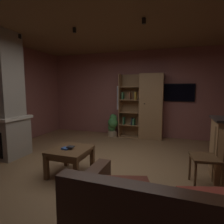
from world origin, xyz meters
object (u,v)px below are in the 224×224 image
at_px(dining_chair, 212,154).
at_px(wall_mounted_tv, 178,93).
at_px(bookshelf_cabinet, 148,107).
at_px(table_book_1, 71,147).
at_px(table_book_0, 65,148).
at_px(stone_fireplace, 3,102).
at_px(coffee_table, 70,154).
at_px(potted_floor_plant, 113,125).

relative_size(dining_chair, wall_mounted_tv, 0.97).
distance_m(bookshelf_cabinet, table_book_1, 3.12).
bearing_deg(table_book_0, dining_chair, 9.06).
relative_size(stone_fireplace, dining_chair, 2.94).
xyz_separation_m(stone_fireplace, table_book_1, (1.91, -0.35, -0.72)).
relative_size(table_book_0, wall_mounted_tv, 0.12).
relative_size(stone_fireplace, bookshelf_cabinet, 1.37).
relative_size(coffee_table, table_book_0, 6.17).
distance_m(dining_chair, potted_floor_plant, 3.46).
bearing_deg(bookshelf_cabinet, stone_fireplace, -137.40).
bearing_deg(coffee_table, stone_fireplace, 169.93).
height_order(bookshelf_cabinet, coffee_table, bookshelf_cabinet).
distance_m(bookshelf_cabinet, dining_chair, 2.97).
relative_size(bookshelf_cabinet, wall_mounted_tv, 2.08).
height_order(coffee_table, dining_chair, dining_chair).
xyz_separation_m(potted_floor_plant, wall_mounted_tv, (1.93, 0.37, 1.03)).
bearing_deg(stone_fireplace, table_book_0, -11.91).
distance_m(coffee_table, wall_mounted_tv, 3.76).
distance_m(table_book_1, wall_mounted_tv, 3.73).
distance_m(table_book_1, potted_floor_plant, 2.80).
relative_size(stone_fireplace, coffee_table, 3.98).
relative_size(table_book_1, wall_mounted_tv, 0.11).
bearing_deg(table_book_0, stone_fireplace, 168.09).
relative_size(stone_fireplace, table_book_0, 24.54).
relative_size(bookshelf_cabinet, potted_floor_plant, 2.74).
height_order(stone_fireplace, dining_chair, stone_fireplace).
bearing_deg(wall_mounted_tv, table_book_0, -119.91).
height_order(table_book_1, potted_floor_plant, potted_floor_plant).
xyz_separation_m(dining_chair, potted_floor_plant, (-2.43, 2.46, -0.15)).
bearing_deg(dining_chair, bookshelf_cabinet, 117.05).
bearing_deg(table_book_0, wall_mounted_tv, 60.09).
bearing_deg(table_book_1, wall_mounted_tv, 60.87).
bearing_deg(bookshelf_cabinet, table_book_1, -107.33).
bearing_deg(coffee_table, bookshelf_cabinet, 72.34).
bearing_deg(table_book_0, table_book_1, 26.59).
xyz_separation_m(stone_fireplace, bookshelf_cabinet, (2.83, 2.60, -0.25)).
distance_m(coffee_table, table_book_0, 0.13).
bearing_deg(table_book_1, coffee_table, 146.98).
distance_m(potted_floor_plant, wall_mounted_tv, 2.22).
relative_size(table_book_0, dining_chair, 0.12).
xyz_separation_m(coffee_table, potted_floor_plant, (-0.16, 2.78, -0.00)).
relative_size(bookshelf_cabinet, table_book_1, 18.45).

